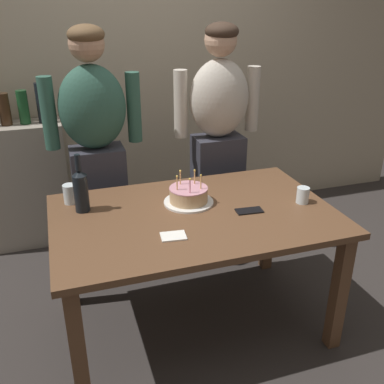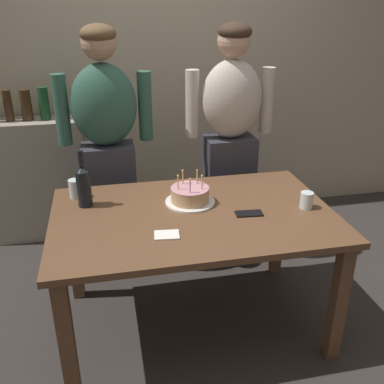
{
  "view_description": "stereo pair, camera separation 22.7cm",
  "coord_description": "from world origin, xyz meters",
  "px_view_note": "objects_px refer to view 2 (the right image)",
  "views": [
    {
      "loc": [
        -0.65,
        -1.96,
        1.79
      ],
      "look_at": [
        0.0,
        0.05,
        0.84
      ],
      "focal_mm": 40.47,
      "sensor_mm": 36.0,
      "label": 1
    },
    {
      "loc": [
        -0.43,
        -2.02,
        1.79
      ],
      "look_at": [
        0.0,
        0.05,
        0.84
      ],
      "focal_mm": 40.47,
      "sensor_mm": 36.0,
      "label": 2
    }
  ],
  "objects_px": {
    "water_glass_far": "(75,189)",
    "cell_phone": "(249,214)",
    "napkin_stack": "(167,235)",
    "person_man_bearded": "(108,152)",
    "birthday_cake": "(190,196)",
    "person_woman_cardigan": "(230,144)",
    "water_glass_near": "(307,200)",
    "wine_bottle": "(84,185)"
  },
  "relations": [
    {
      "from": "water_glass_far",
      "to": "cell_phone",
      "type": "bearing_deg",
      "value": -24.29
    },
    {
      "from": "cell_phone",
      "to": "napkin_stack",
      "type": "xyz_separation_m",
      "value": [
        -0.46,
        -0.14,
        0.0
      ]
    },
    {
      "from": "cell_phone",
      "to": "person_man_bearded",
      "type": "xyz_separation_m",
      "value": [
        -0.71,
        0.8,
        0.13
      ]
    },
    {
      "from": "water_glass_far",
      "to": "person_man_bearded",
      "type": "bearing_deg",
      "value": 62.72
    },
    {
      "from": "birthday_cake",
      "to": "person_woman_cardigan",
      "type": "height_order",
      "value": "person_woman_cardigan"
    },
    {
      "from": "birthday_cake",
      "to": "water_glass_far",
      "type": "bearing_deg",
      "value": 161.73
    },
    {
      "from": "water_glass_far",
      "to": "cell_phone",
      "type": "distance_m",
      "value": 1.0
    },
    {
      "from": "water_glass_near",
      "to": "water_glass_far",
      "type": "distance_m",
      "value": 1.3
    },
    {
      "from": "napkin_stack",
      "to": "wine_bottle",
      "type": "bearing_deg",
      "value": 132.42
    },
    {
      "from": "water_glass_near",
      "to": "napkin_stack",
      "type": "xyz_separation_m",
      "value": [
        -0.79,
        -0.15,
        -0.04
      ]
    },
    {
      "from": "cell_phone",
      "to": "person_woman_cardigan",
      "type": "relative_size",
      "value": 0.09
    },
    {
      "from": "water_glass_near",
      "to": "cell_phone",
      "type": "relative_size",
      "value": 0.64
    },
    {
      "from": "napkin_stack",
      "to": "person_man_bearded",
      "type": "relative_size",
      "value": 0.07
    },
    {
      "from": "napkin_stack",
      "to": "person_woman_cardigan",
      "type": "xyz_separation_m",
      "value": [
        0.59,
        0.94,
        0.13
      ]
    },
    {
      "from": "wine_bottle",
      "to": "person_woman_cardigan",
      "type": "bearing_deg",
      "value": 27.63
    },
    {
      "from": "birthday_cake",
      "to": "person_man_bearded",
      "type": "xyz_separation_m",
      "value": [
        -0.43,
        0.6,
        0.09
      ]
    },
    {
      "from": "birthday_cake",
      "to": "person_man_bearded",
      "type": "relative_size",
      "value": 0.17
    },
    {
      "from": "water_glass_far",
      "to": "wine_bottle",
      "type": "relative_size",
      "value": 0.34
    },
    {
      "from": "napkin_stack",
      "to": "person_woman_cardigan",
      "type": "distance_m",
      "value": 1.11
    },
    {
      "from": "person_man_bearded",
      "to": "person_woman_cardigan",
      "type": "relative_size",
      "value": 1.0
    },
    {
      "from": "birthday_cake",
      "to": "napkin_stack",
      "type": "xyz_separation_m",
      "value": [
        -0.18,
        -0.34,
        -0.04
      ]
    },
    {
      "from": "water_glass_near",
      "to": "person_man_bearded",
      "type": "bearing_deg",
      "value": 142.68
    },
    {
      "from": "person_man_bearded",
      "to": "cell_phone",
      "type": "bearing_deg",
      "value": 131.42
    },
    {
      "from": "person_man_bearded",
      "to": "water_glass_near",
      "type": "bearing_deg",
      "value": 142.68
    },
    {
      "from": "cell_phone",
      "to": "person_man_bearded",
      "type": "height_order",
      "value": "person_man_bearded"
    },
    {
      "from": "birthday_cake",
      "to": "wine_bottle",
      "type": "bearing_deg",
      "value": 171.44
    },
    {
      "from": "wine_bottle",
      "to": "cell_phone",
      "type": "bearing_deg",
      "value": -18.69
    },
    {
      "from": "water_glass_far",
      "to": "person_man_bearded",
      "type": "xyz_separation_m",
      "value": [
        0.2,
        0.39,
        0.08
      ]
    },
    {
      "from": "water_glass_near",
      "to": "napkin_stack",
      "type": "height_order",
      "value": "water_glass_near"
    },
    {
      "from": "napkin_stack",
      "to": "person_man_bearded",
      "type": "xyz_separation_m",
      "value": [
        -0.24,
        0.94,
        0.13
      ]
    },
    {
      "from": "water_glass_far",
      "to": "napkin_stack",
      "type": "xyz_separation_m",
      "value": [
        0.44,
        -0.55,
        -0.05
      ]
    },
    {
      "from": "birthday_cake",
      "to": "water_glass_far",
      "type": "distance_m",
      "value": 0.66
    },
    {
      "from": "napkin_stack",
      "to": "person_woman_cardigan",
      "type": "height_order",
      "value": "person_woman_cardigan"
    },
    {
      "from": "water_glass_near",
      "to": "person_man_bearded",
      "type": "relative_size",
      "value": 0.06
    },
    {
      "from": "water_glass_near",
      "to": "person_woman_cardigan",
      "type": "xyz_separation_m",
      "value": [
        -0.2,
        0.79,
        0.09
      ]
    },
    {
      "from": "water_glass_near",
      "to": "cell_phone",
      "type": "bearing_deg",
      "value": -178.2
    },
    {
      "from": "water_glass_far",
      "to": "person_man_bearded",
      "type": "distance_m",
      "value": 0.45
    },
    {
      "from": "cell_phone",
      "to": "person_man_bearded",
      "type": "bearing_deg",
      "value": 136.07
    },
    {
      "from": "wine_bottle",
      "to": "person_man_bearded",
      "type": "distance_m",
      "value": 0.53
    },
    {
      "from": "person_woman_cardigan",
      "to": "water_glass_near",
      "type": "bearing_deg",
      "value": 104.46
    },
    {
      "from": "birthday_cake",
      "to": "wine_bottle",
      "type": "height_order",
      "value": "wine_bottle"
    },
    {
      "from": "water_glass_far",
      "to": "cell_phone",
      "type": "relative_size",
      "value": 0.76
    }
  ]
}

